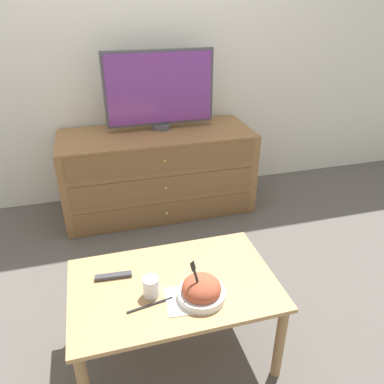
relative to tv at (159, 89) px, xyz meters
name	(u,v)px	position (x,y,z in m)	size (l,w,h in m)	color
ground_plane	(148,190)	(-0.10, 0.23, -0.93)	(12.00, 12.00, 0.00)	#56514C
wall_back	(138,31)	(-0.10, 0.26, 0.37)	(12.00, 0.05, 2.60)	white
dresser	(158,172)	(-0.05, -0.09, -0.61)	(1.44, 0.59, 0.63)	olive
tv	(159,89)	(0.00, 0.00, 0.00)	(0.81, 0.14, 0.57)	#515156
coffee_table	(174,293)	(-0.25, -1.48, -0.56)	(0.90, 0.57, 0.42)	tan
takeout_bowl	(201,290)	(-0.16, -1.60, -0.47)	(0.20, 0.20, 0.19)	silver
drink_cup	(151,288)	(-0.36, -1.52, -0.47)	(0.07, 0.07, 0.09)	beige
napkin	(186,300)	(-0.22, -1.59, -0.50)	(0.18, 0.18, 0.00)	silver
knife	(150,305)	(-0.37, -1.58, -0.50)	(0.20, 0.04, 0.01)	black
remote_control	(113,276)	(-0.50, -1.37, -0.50)	(0.16, 0.04, 0.02)	#38383D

